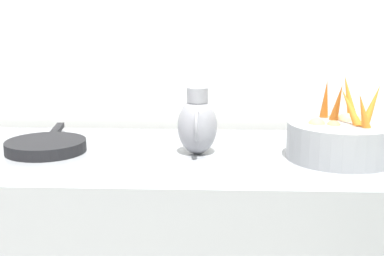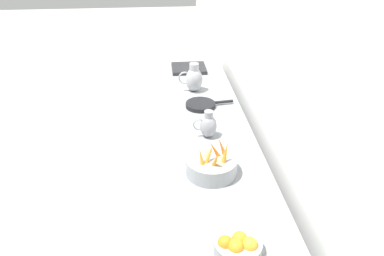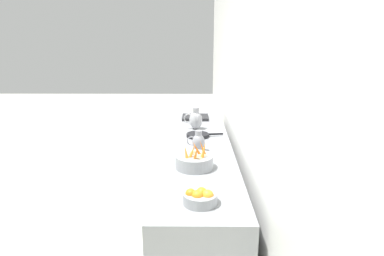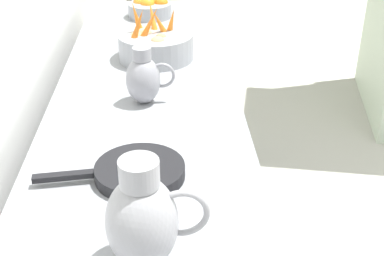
# 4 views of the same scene
# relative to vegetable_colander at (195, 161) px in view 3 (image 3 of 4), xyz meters

# --- Properties ---
(ground_plane) EXTENTS (16.63, 16.63, 0.00)m
(ground_plane) POSITION_rel_vegetable_colander_xyz_m (1.48, -0.85, -0.95)
(ground_plane) COLOR #ADAA9E
(tile_wall_left) EXTENTS (0.10, 9.56, 3.00)m
(tile_wall_left) POSITION_rel_vegetable_colander_xyz_m (-0.47, -0.13, 0.55)
(tile_wall_left) COLOR white
(tile_wall_left) RESTS_ON ground_plane
(prep_counter) EXTENTS (0.66, 2.97, 0.89)m
(prep_counter) POSITION_rel_vegetable_colander_xyz_m (-0.03, -0.63, -0.50)
(prep_counter) COLOR gray
(prep_counter) RESTS_ON ground_plane
(vegetable_colander) EXTENTS (0.31, 0.31, 0.23)m
(vegetable_colander) POSITION_rel_vegetable_colander_xyz_m (0.00, 0.00, 0.00)
(vegetable_colander) COLOR gray
(vegetable_colander) RESTS_ON prep_counter
(orange_bowl) EXTENTS (0.22, 0.22, 0.11)m
(orange_bowl) POSITION_rel_vegetable_colander_xyz_m (-0.03, 0.59, -0.01)
(orange_bowl) COLOR gray
(orange_bowl) RESTS_ON prep_counter
(metal_pitcher_tall) EXTENTS (0.21, 0.15, 0.25)m
(metal_pitcher_tall) POSITION_rel_vegetable_colander_xyz_m (-0.01, -1.19, 0.05)
(metal_pitcher_tall) COLOR #939399
(metal_pitcher_tall) RESTS_ON prep_counter
(metal_pitcher_short) EXTENTS (0.17, 0.12, 0.20)m
(metal_pitcher_short) POSITION_rel_vegetable_colander_xyz_m (-0.03, -0.41, 0.03)
(metal_pitcher_short) COLOR gray
(metal_pitcher_short) RESTS_ON prep_counter
(counter_sink_basin) EXTENTS (0.34, 0.30, 0.04)m
(counter_sink_basin) POSITION_rel_vegetable_colander_xyz_m (-0.01, -1.69, -0.04)
(counter_sink_basin) COLOR #232326
(counter_sink_basin) RESTS_ON prep_counter
(skillet_on_counter) EXTENTS (0.40, 0.24, 0.03)m
(skillet_on_counter) POSITION_rel_vegetable_colander_xyz_m (-0.04, -0.87, -0.04)
(skillet_on_counter) COLOR black
(skillet_on_counter) RESTS_ON prep_counter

